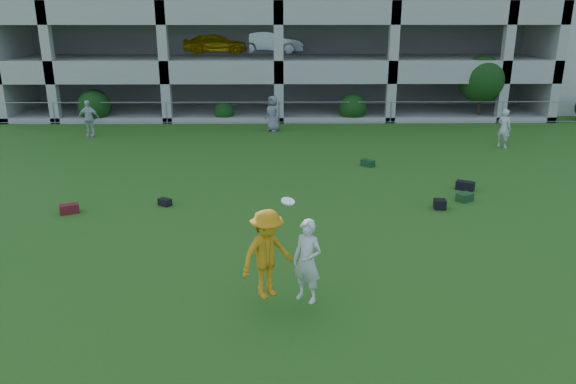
{
  "coord_description": "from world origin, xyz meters",
  "views": [
    {
      "loc": [
        0.15,
        -10.82,
        5.97
      ],
      "look_at": [
        0.31,
        3.0,
        1.4
      ],
      "focal_mm": 35.0,
      "sensor_mm": 36.0,
      "label": 1
    }
  ],
  "objects_px": {
    "parking_garage": "(279,6)",
    "bystander_e": "(504,128)",
    "crate_d": "(440,204)",
    "bystander_c": "(273,114)",
    "frisbee_contest": "(277,256)",
    "bystander_b": "(88,118)"
  },
  "relations": [
    {
      "from": "bystander_c",
      "to": "bystander_e",
      "type": "distance_m",
      "value": 10.91
    },
    {
      "from": "bystander_b",
      "to": "bystander_c",
      "type": "height_order",
      "value": "bystander_c"
    },
    {
      "from": "bystander_b",
      "to": "frisbee_contest",
      "type": "bearing_deg",
      "value": -60.72
    },
    {
      "from": "parking_garage",
      "to": "bystander_c",
      "type": "bearing_deg",
      "value": -91.59
    },
    {
      "from": "bystander_c",
      "to": "crate_d",
      "type": "height_order",
      "value": "bystander_c"
    },
    {
      "from": "crate_d",
      "to": "parking_garage",
      "type": "height_order",
      "value": "parking_garage"
    },
    {
      "from": "bystander_c",
      "to": "frisbee_contest",
      "type": "relative_size",
      "value": 0.82
    },
    {
      "from": "bystander_e",
      "to": "parking_garage",
      "type": "distance_m",
      "value": 18.1
    },
    {
      "from": "bystander_e",
      "to": "crate_d",
      "type": "relative_size",
      "value": 4.93
    },
    {
      "from": "bystander_e",
      "to": "parking_garage",
      "type": "xyz_separation_m",
      "value": [
        -10.01,
        14.17,
        5.15
      ]
    },
    {
      "from": "bystander_e",
      "to": "frisbee_contest",
      "type": "xyz_separation_m",
      "value": [
        -9.96,
        -14.08,
        0.37
      ]
    },
    {
      "from": "frisbee_contest",
      "to": "parking_garage",
      "type": "relative_size",
      "value": 0.07
    },
    {
      "from": "parking_garage",
      "to": "bystander_e",
      "type": "bearing_deg",
      "value": -54.77
    },
    {
      "from": "bystander_e",
      "to": "frisbee_contest",
      "type": "relative_size",
      "value": 0.8
    },
    {
      "from": "bystander_c",
      "to": "bystander_e",
      "type": "bearing_deg",
      "value": 20.9
    },
    {
      "from": "bystander_b",
      "to": "crate_d",
      "type": "relative_size",
      "value": 5.03
    },
    {
      "from": "crate_d",
      "to": "bystander_e",
      "type": "bearing_deg",
      "value": 58.28
    },
    {
      "from": "bystander_e",
      "to": "parking_garage",
      "type": "height_order",
      "value": "parking_garage"
    },
    {
      "from": "crate_d",
      "to": "parking_garage",
      "type": "bearing_deg",
      "value": 102.85
    },
    {
      "from": "bystander_b",
      "to": "parking_garage",
      "type": "distance_m",
      "value": 15.75
    },
    {
      "from": "frisbee_contest",
      "to": "parking_garage",
      "type": "xyz_separation_m",
      "value": [
        -0.05,
        28.25,
        4.78
      ]
    },
    {
      "from": "bystander_b",
      "to": "parking_garage",
      "type": "relative_size",
      "value": 0.06
    }
  ]
}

